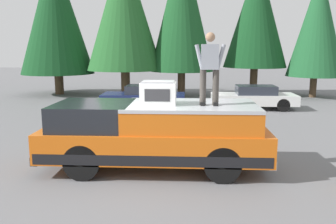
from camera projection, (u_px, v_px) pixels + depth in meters
The scene contains 11 objects.
ground_plane at pixel (135, 172), 8.60m from camera, with size 90.00×90.00×0.00m, color slate.
pickup_truck at pixel (155, 134), 8.72m from camera, with size 2.01×5.54×1.65m.
compressor_unit at pixel (158, 93), 8.41m from camera, with size 0.65×0.84×0.56m.
person_on_truck_bed at pixel (210, 67), 8.18m from camera, with size 0.29×0.72×1.69m.
parked_car_white at pixel (254, 97), 17.39m from camera, with size 1.64×4.10×1.16m.
parked_car_navy at pixel (144, 97), 17.54m from camera, with size 1.64×4.10×1.16m.
conifer_far_left at pixel (318, 23), 20.83m from camera, with size 3.35×3.35×7.56m.
conifer_left at pixel (256, 14), 21.92m from camera, with size 3.97×3.97×8.45m.
conifer_center_left at pixel (182, 6), 21.18m from camera, with size 3.90×3.90×9.38m.
conifer_center_right at pixel (124, 8), 21.17m from camera, with size 4.61×4.61×9.04m.
conifer_right at pixel (55, 12), 22.15m from camera, with size 4.61×4.61×9.05m.
Camera 1 is at (-8.14, -1.25, 2.99)m, focal length 37.63 mm.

